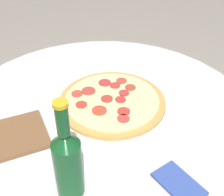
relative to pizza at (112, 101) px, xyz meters
The scene contains 5 objects.
table 0.21m from the pizza, 143.34° to the left, with size 0.93×0.93×0.75m.
pizza is the anchor object (origin of this frame).
beer_bottle 0.34m from the pizza, 157.54° to the left, with size 0.06×0.06×0.25m.
pizza_paddle 0.31m from the pizza, 113.34° to the left, with size 0.19×0.27×0.02m.
napkin 0.34m from the pizza, 159.74° to the right, with size 0.14×0.12×0.01m.
Camera 1 is at (-0.70, 0.05, 1.34)m, focal length 50.00 mm.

